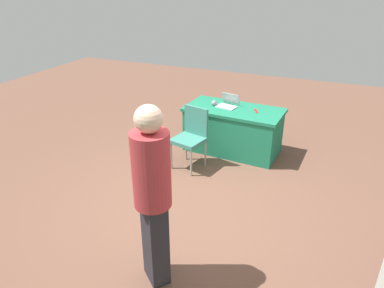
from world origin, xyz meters
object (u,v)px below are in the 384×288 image
person_attendee_browsing (152,190)px  yarn_ball (214,103)px  chair_tucked_left (191,134)px  scissors_red (256,111)px  table_foreground (233,130)px  laptop_silver (228,104)px

person_attendee_browsing → yarn_ball: person_attendee_browsing is taller
chair_tucked_left → yarn_ball: (-0.08, -0.78, 0.27)m
chair_tucked_left → scissors_red: (-0.80, -0.80, 0.22)m
yarn_ball → table_foreground: bearing=179.5°
yarn_ball → scissors_red: size_ratio=0.52×
person_attendee_browsing → laptop_silver: (0.29, -3.10, -0.23)m
laptop_silver → scissors_red: bearing=-172.6°
laptop_silver → scissors_red: (-0.49, 0.04, -0.04)m
table_foreground → chair_tucked_left: bearing=60.5°
person_attendee_browsing → yarn_ball: (0.51, -3.04, -0.22)m
laptop_silver → yarn_ball: (0.22, 0.06, 0.01)m
person_attendee_browsing → laptop_silver: 3.12m
chair_tucked_left → yarn_ball: chair_tucked_left is taller
chair_tucked_left → person_attendee_browsing: bearing=118.0°
person_attendee_browsing → scissors_red: (-0.20, -3.06, -0.26)m
table_foreground → chair_tucked_left: size_ratio=1.72×
scissors_red → yarn_ball: bearing=-113.7°
chair_tucked_left → laptop_silver: 0.93m
chair_tucked_left → laptop_silver: size_ratio=2.57×
laptop_silver → yarn_ball: laptop_silver is taller
chair_tucked_left → scissors_red: 1.15m
chair_tucked_left → scissors_red: bearing=-121.6°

